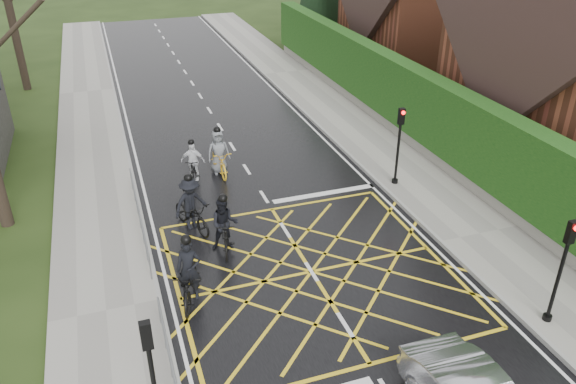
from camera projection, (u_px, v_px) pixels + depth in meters
ground at (311, 272)px, 17.06m from camera, size 120.00×120.00×0.00m
road at (311, 272)px, 17.06m from camera, size 9.00×80.00×0.01m
sidewalk_right at (479, 235)px, 18.74m from camera, size 3.00×80.00×0.15m
sidewalk_left at (107, 312)px, 15.31m from camera, size 3.00×80.00×0.15m
stone_wall at (430, 151)px, 24.10m from camera, size 0.50×38.00×0.70m
hedge at (435, 113)px, 23.27m from camera, size 0.90×38.00×2.80m
house_far at (433, 0)px, 34.19m from camera, size 9.80×8.80×10.30m
railing_south at (173, 373)px, 12.45m from camera, size 0.05×5.04×1.03m
railing_north at (139, 212)px, 18.69m from camera, size 0.05×6.04×1.03m
traffic_light_ne at (398, 147)px, 21.22m from camera, size 0.24×0.31×3.21m
traffic_light_se at (560, 274)px, 14.23m from camera, size 0.24×0.31×3.21m
traffic_light_sw at (154, 383)px, 11.07m from camera, size 0.24×0.31×3.21m
cyclist_rear at (190, 279)px, 15.63m from camera, size 1.35×2.27×2.09m
cyclist_back at (225, 229)px, 17.79m from camera, size 1.02×2.06×1.99m
cyclist_mid at (191, 209)px, 18.93m from camera, size 1.45×2.23×2.05m
cyclist_front at (193, 166)px, 22.16m from camera, size 1.02×1.80×1.74m
cyclist_lead at (219, 158)px, 22.69m from camera, size 0.92×2.10×2.02m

